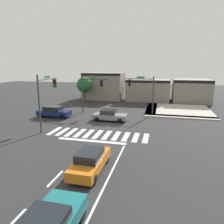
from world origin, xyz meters
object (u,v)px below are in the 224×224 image
(traffic_signal_northeast, at_px, (143,88))
(car_navy, at_px, (54,112))
(traffic_signal_northwest, at_px, (91,88))
(traffic_signal_southwest, at_px, (46,93))
(roadside_tree, at_px, (84,85))
(car_orange, at_px, (90,161))
(car_gray, at_px, (110,115))

(traffic_signal_northeast, distance_m, car_navy, 13.01)
(traffic_signal_northwest, bearing_deg, car_navy, -137.40)
(traffic_signal_southwest, height_order, car_navy, traffic_signal_southwest)
(traffic_signal_northwest, height_order, roadside_tree, traffic_signal_northwest)
(car_navy, bearing_deg, car_orange, -52.80)
(car_gray, bearing_deg, roadside_tree, 122.98)
(car_navy, xyz_separation_m, roadside_tree, (-0.31, 12.82, 2.58))
(traffic_signal_northeast, distance_m, roadside_tree, 14.64)
(traffic_signal_southwest, distance_m, car_orange, 11.81)
(traffic_signal_northeast, bearing_deg, car_navy, 21.27)
(traffic_signal_northwest, relative_size, roadside_tree, 1.11)
(car_gray, relative_size, car_orange, 0.99)
(car_navy, relative_size, car_gray, 1.04)
(traffic_signal_northeast, bearing_deg, traffic_signal_northwest, 5.46)
(car_navy, distance_m, car_gray, 8.06)
(car_orange, bearing_deg, traffic_signal_northwest, 18.89)
(traffic_signal_southwest, height_order, traffic_signal_northeast, traffic_signal_southwest)
(traffic_signal_northwest, bearing_deg, traffic_signal_northeast, 5.46)
(traffic_signal_northwest, relative_size, traffic_signal_southwest, 0.88)
(car_orange, bearing_deg, roadside_tree, 21.69)
(roadside_tree, bearing_deg, traffic_signal_northeast, -34.23)
(traffic_signal_northwest, xyz_separation_m, car_orange, (5.85, -17.11, -3.02))
(traffic_signal_northwest, bearing_deg, car_gray, -45.62)
(traffic_signal_northeast, bearing_deg, traffic_signal_southwest, 45.33)
(traffic_signal_southwest, bearing_deg, car_gray, -49.30)
(traffic_signal_northwest, height_order, car_navy, traffic_signal_northwest)
(traffic_signal_northeast, xyz_separation_m, roadside_tree, (-12.10, 8.23, -0.48))
(car_navy, bearing_deg, traffic_signal_southwest, -67.34)
(traffic_signal_northeast, bearing_deg, car_gray, 51.38)
(car_navy, bearing_deg, roadside_tree, 91.39)
(traffic_signal_northwest, height_order, car_orange, traffic_signal_northwest)
(traffic_signal_southwest, relative_size, car_orange, 1.38)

